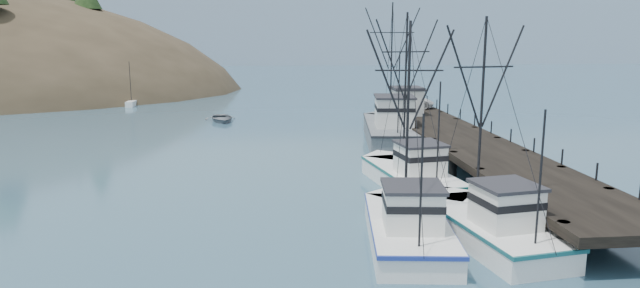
{
  "coord_description": "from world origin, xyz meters",
  "views": [
    {
      "loc": [
        -1.52,
        -26.81,
        10.18
      ],
      "look_at": [
        2.13,
        12.08,
        2.5
      ],
      "focal_mm": 32.0,
      "sensor_mm": 36.0,
      "label": 1
    }
  ],
  "objects_px": {
    "trawler_mid": "(407,225)",
    "pickup_truck": "(408,101)",
    "pier_shed": "(407,101)",
    "trawler_far": "(409,174)",
    "motorboat": "(222,121)",
    "work_vessel": "(391,129)",
    "pier": "(465,142)",
    "trawler_near": "(486,224)"
  },
  "relations": [
    {
      "from": "work_vessel",
      "to": "pickup_truck",
      "type": "height_order",
      "value": "work_vessel"
    },
    {
      "from": "work_vessel",
      "to": "pier",
      "type": "bearing_deg",
      "value": -67.28
    },
    {
      "from": "trawler_near",
      "to": "trawler_mid",
      "type": "height_order",
      "value": "trawler_near"
    },
    {
      "from": "pier",
      "to": "trawler_near",
      "type": "relative_size",
      "value": 3.9
    },
    {
      "from": "trawler_mid",
      "to": "pickup_truck",
      "type": "bearing_deg",
      "value": 75.99
    },
    {
      "from": "trawler_near",
      "to": "motorboat",
      "type": "xyz_separation_m",
      "value": [
        -16.02,
        40.12,
        -0.82
      ]
    },
    {
      "from": "trawler_near",
      "to": "trawler_far",
      "type": "height_order",
      "value": "trawler_far"
    },
    {
      "from": "trawler_mid",
      "to": "trawler_far",
      "type": "relative_size",
      "value": 0.95
    },
    {
      "from": "motorboat",
      "to": "work_vessel",
      "type": "bearing_deg",
      "value": -51.82
    },
    {
      "from": "trawler_near",
      "to": "pier",
      "type": "bearing_deg",
      "value": 74.1
    },
    {
      "from": "pier_shed",
      "to": "trawler_far",
      "type": "bearing_deg",
      "value": -103.16
    },
    {
      "from": "work_vessel",
      "to": "pier_shed",
      "type": "xyz_separation_m",
      "value": [
        2.38,
        3.93,
        2.19
      ]
    },
    {
      "from": "work_vessel",
      "to": "pickup_truck",
      "type": "relative_size",
      "value": 2.85
    },
    {
      "from": "trawler_near",
      "to": "trawler_far",
      "type": "xyz_separation_m",
      "value": [
        -1.35,
        10.19,
        0.0
      ]
    },
    {
      "from": "trawler_mid",
      "to": "trawler_far",
      "type": "bearing_deg",
      "value": 75.33
    },
    {
      "from": "trawler_mid",
      "to": "motorboat",
      "type": "bearing_deg",
      "value": 106.79
    },
    {
      "from": "motorboat",
      "to": "pier",
      "type": "bearing_deg",
      "value": -60.28
    },
    {
      "from": "pickup_truck",
      "to": "trawler_far",
      "type": "bearing_deg",
      "value": 176.06
    },
    {
      "from": "work_vessel",
      "to": "pier_shed",
      "type": "height_order",
      "value": "work_vessel"
    },
    {
      "from": "trawler_far",
      "to": "motorboat",
      "type": "relative_size",
      "value": 2.32
    },
    {
      "from": "trawler_mid",
      "to": "work_vessel",
      "type": "height_order",
      "value": "work_vessel"
    },
    {
      "from": "trawler_near",
      "to": "pier_shed",
      "type": "height_order",
      "value": "trawler_near"
    },
    {
      "from": "pier_shed",
      "to": "trawler_near",
      "type": "bearing_deg",
      "value": -96.22
    },
    {
      "from": "pickup_truck",
      "to": "pier_shed",
      "type": "bearing_deg",
      "value": 173.73
    },
    {
      "from": "trawler_mid",
      "to": "trawler_far",
      "type": "height_order",
      "value": "trawler_far"
    },
    {
      "from": "trawler_mid",
      "to": "motorboat",
      "type": "height_order",
      "value": "trawler_mid"
    },
    {
      "from": "trawler_near",
      "to": "pier_shed",
      "type": "relative_size",
      "value": 3.53
    },
    {
      "from": "pier",
      "to": "motorboat",
      "type": "xyz_separation_m",
      "value": [
        -20.78,
        23.42,
        -1.69
      ]
    },
    {
      "from": "trawler_far",
      "to": "motorboat",
      "type": "xyz_separation_m",
      "value": [
        -14.67,
        29.93,
        -0.82
      ]
    },
    {
      "from": "trawler_near",
      "to": "motorboat",
      "type": "relative_size",
      "value": 2.22
    },
    {
      "from": "pier_shed",
      "to": "trawler_mid",
      "type": "bearing_deg",
      "value": -103.67
    },
    {
      "from": "pier",
      "to": "trawler_mid",
      "type": "height_order",
      "value": "trawler_mid"
    },
    {
      "from": "pier",
      "to": "work_vessel",
      "type": "distance_m",
      "value": 10.04
    },
    {
      "from": "pier",
      "to": "trawler_far",
      "type": "bearing_deg",
      "value": -133.14
    },
    {
      "from": "pier",
      "to": "motorboat",
      "type": "bearing_deg",
      "value": 131.59
    },
    {
      "from": "trawler_near",
      "to": "trawler_far",
      "type": "relative_size",
      "value": 0.96
    },
    {
      "from": "motorboat",
      "to": "pickup_truck",
      "type": "bearing_deg",
      "value": -26.55
    },
    {
      "from": "trawler_near",
      "to": "pickup_truck",
      "type": "distance_m",
      "value": 35.07
    },
    {
      "from": "pier",
      "to": "trawler_near",
      "type": "bearing_deg",
      "value": -105.9
    },
    {
      "from": "pier",
      "to": "pier_shed",
      "type": "height_order",
      "value": "pier_shed"
    },
    {
      "from": "trawler_far",
      "to": "pickup_truck",
      "type": "relative_size",
      "value": 2.11
    },
    {
      "from": "trawler_mid",
      "to": "motorboat",
      "type": "relative_size",
      "value": 2.2
    }
  ]
}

